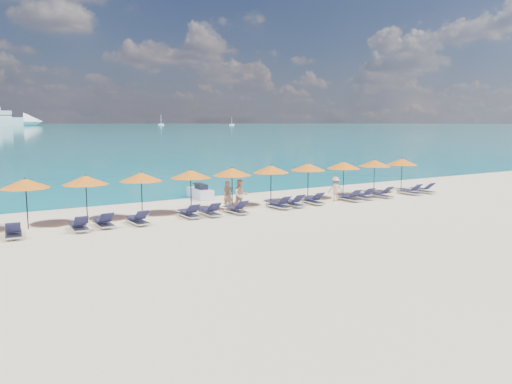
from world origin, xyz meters
TOP-DOWN VIEW (x-y plane):
  - ground at (0.00, 0.00)m, footprint 1400.00×1400.00m
  - sailboat_near at (204.57, 570.41)m, footprint 6.86×2.29m
  - sailboat_far at (263.50, 496.97)m, footprint 5.59×1.86m
  - jetski at (0.05, 9.76)m, footprint 1.09×2.49m
  - beachgoer_a at (-0.30, 5.45)m, footprint 0.56×0.38m
  - beachgoer_b at (0.03, 4.63)m, footprint 0.89×0.65m
  - beachgoer_c at (6.36, 4.49)m, footprint 1.02×0.66m
  - umbrella_1 at (-10.20, 5.47)m, footprint 2.10×2.10m
  - umbrella_2 at (-7.67, 5.45)m, footprint 2.10×2.10m
  - umbrella_3 at (-5.05, 5.43)m, footprint 2.10×2.10m
  - umbrella_4 at (-2.46, 5.41)m, footprint 2.10×2.10m
  - umbrella_5 at (-0.09, 5.34)m, footprint 2.10×2.10m
  - umbrella_6 at (2.49, 5.50)m, footprint 2.10×2.10m
  - umbrella_7 at (5.09, 5.48)m, footprint 2.10×2.10m
  - umbrella_8 at (7.68, 5.32)m, footprint 2.10×2.10m
  - umbrella_9 at (10.40, 5.46)m, footprint 2.10×2.10m
  - umbrella_10 at (12.80, 5.36)m, footprint 2.10×2.10m
  - lounger_2 at (-10.92, 3.99)m, footprint 0.76×1.75m
  - lounger_3 at (-8.35, 3.97)m, footprint 0.68×1.72m
  - lounger_4 at (-7.25, 4.17)m, footprint 0.64×1.71m
  - lounger_5 at (-5.77, 3.94)m, footprint 0.72×1.73m
  - lounger_6 at (-3.11, 4.24)m, footprint 0.64×1.71m
  - lounger_7 at (-2.03, 4.13)m, footprint 0.62×1.70m
  - lounger_8 at (-0.62, 3.98)m, footprint 0.75×1.74m
  - lounger_9 at (2.10, 4.10)m, footprint 0.69×1.72m
  - lounger_10 at (3.11, 4.22)m, footprint 0.64×1.71m
  - lounger_11 at (4.59, 4.32)m, footprint 0.74×1.74m
  - lounger_12 at (7.11, 4.08)m, footprint 0.66×1.71m
  - lounger_13 at (8.34, 4.23)m, footprint 0.72×1.73m
  - lounger_14 at (9.72, 4.13)m, footprint 0.67×1.72m
  - lounger_15 at (12.25, 4.09)m, footprint 0.66×1.71m
  - lounger_16 at (13.48, 4.11)m, footprint 0.71×1.73m

SIDE VIEW (x-z plane):
  - ground at x=0.00m, z-range 0.00..0.00m
  - lounger_2 at x=-10.92m, z-range -0.09..0.56m
  - lounger_3 at x=-8.35m, z-range -0.09..0.56m
  - lounger_4 at x=-7.25m, z-range -0.09..0.56m
  - lounger_5 at x=-5.77m, z-range -0.09..0.56m
  - lounger_6 at x=-3.11m, z-range -0.09..0.56m
  - lounger_7 at x=-2.03m, z-range -0.09..0.56m
  - lounger_8 at x=-0.62m, z-range -0.09..0.56m
  - lounger_9 at x=2.10m, z-range -0.09..0.56m
  - lounger_10 at x=3.11m, z-range -0.09..0.56m
  - lounger_11 at x=4.59m, z-range -0.09..0.56m
  - lounger_12 at x=7.11m, z-range -0.09..0.56m
  - lounger_13 at x=8.34m, z-range -0.09..0.56m
  - lounger_14 at x=9.72m, z-range -0.09..0.56m
  - lounger_15 at x=12.25m, z-range -0.09..0.56m
  - lounger_16 at x=13.48m, z-range -0.09..0.56m
  - jetski at x=0.05m, z-range -0.08..0.79m
  - beachgoer_c at x=6.36m, z-range 0.00..1.45m
  - beachgoer_a at x=-0.30m, z-range 0.00..1.52m
  - beachgoer_b at x=0.03m, z-range 0.00..1.65m
  - sailboat_far at x=263.50m, z-range -4.07..6.18m
  - sailboat_near at x=204.57m, z-range -5.00..7.58m
  - umbrella_1 at x=-10.20m, z-range 0.88..3.16m
  - umbrella_2 at x=-7.67m, z-range 0.88..3.16m
  - umbrella_3 at x=-5.05m, z-range 0.88..3.16m
  - umbrella_4 at x=-2.46m, z-range 0.88..3.16m
  - umbrella_5 at x=-0.09m, z-range 0.88..3.16m
  - umbrella_6 at x=2.49m, z-range 0.88..3.16m
  - umbrella_7 at x=5.09m, z-range 0.88..3.16m
  - umbrella_8 at x=7.68m, z-range 0.88..3.16m
  - umbrella_9 at x=10.40m, z-range 0.88..3.16m
  - umbrella_10 at x=12.80m, z-range 0.88..3.16m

